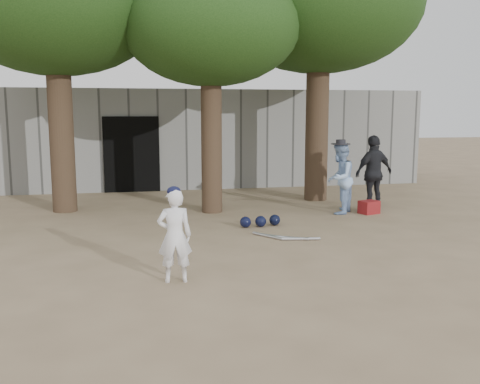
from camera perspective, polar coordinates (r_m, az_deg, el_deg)
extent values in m
plane|color=#937C5E|center=(8.50, -2.59, -7.47)|extent=(70.00, 70.00, 0.00)
imported|color=white|center=(7.44, -6.98, -4.66)|extent=(0.49, 0.33, 1.31)
imported|color=#95B8E7|center=(12.49, 10.60, 1.44)|extent=(0.98, 1.01, 1.64)
imported|color=black|center=(13.07, 14.07, 1.97)|extent=(1.13, 0.71, 1.79)
cube|color=maroon|center=(12.73, 13.60, -1.58)|extent=(0.50, 0.44, 0.30)
cube|color=gray|center=(16.13, -7.26, 5.54)|extent=(16.00, 0.35, 3.00)
cube|color=black|center=(15.91, -11.50, 3.95)|extent=(1.60, 0.08, 2.20)
cube|color=slate|center=(18.62, -7.90, 5.94)|extent=(16.00, 5.00, 3.00)
sphere|color=black|center=(10.89, 0.59, -3.23)|extent=(0.23, 0.23, 0.23)
sphere|color=black|center=(10.97, 2.22, -3.15)|extent=(0.23, 0.23, 0.23)
sphere|color=black|center=(11.12, 3.72, -3.00)|extent=(0.23, 0.23, 0.23)
cylinder|color=#B4B6BB|center=(10.11, 2.95, -4.69)|extent=(0.45, 0.63, 0.06)
cylinder|color=#B4B6BB|center=(10.04, 4.12, -4.79)|extent=(0.58, 0.51, 0.06)
cylinder|color=#B4B6BB|center=(9.98, 5.31, -4.89)|extent=(0.66, 0.40, 0.06)
cylinder|color=#B4B6BB|center=(9.92, 6.51, -4.99)|extent=(0.72, 0.17, 0.06)
cylinder|color=brown|center=(13.15, -18.70, 9.91)|extent=(0.56, 0.56, 5.50)
ellipsoid|color=#284C19|center=(13.35, -19.12, 18.30)|extent=(4.80, 4.80, 3.12)
cylinder|color=brown|center=(12.40, -3.09, 9.30)|extent=(0.48, 0.48, 5.00)
ellipsoid|color=#284C19|center=(12.54, -3.15, 17.09)|extent=(4.00, 4.00, 2.60)
cylinder|color=brown|center=(14.33, 8.28, 10.73)|extent=(0.60, 0.60, 5.80)
ellipsoid|color=#284C19|center=(14.56, 8.47, 19.02)|extent=(5.20, 5.20, 3.38)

